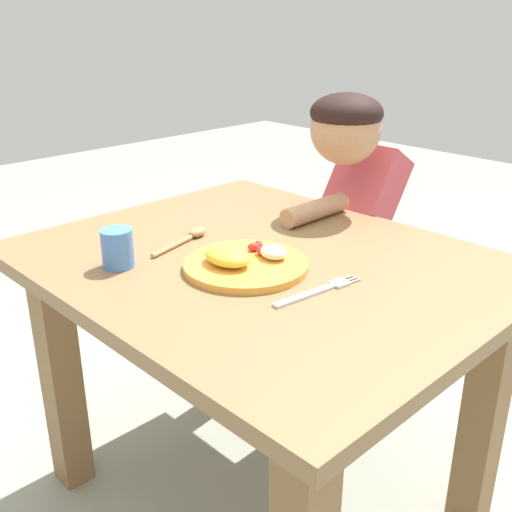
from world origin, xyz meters
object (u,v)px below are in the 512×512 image
object	(u,v)px
person	(358,235)
drinking_cup	(117,248)
spoon	(190,236)
plate	(244,262)
fork	(318,291)

from	to	relation	value
person	drinking_cup	bearing A→B (deg)	83.26
spoon	plate	bearing A→B (deg)	-110.90
fork	spoon	bearing A→B (deg)	96.51
spoon	drinking_cup	xyz separation A→B (m)	(0.02, -0.20, 0.03)
fork	drinking_cup	bearing A→B (deg)	125.15
spoon	fork	bearing A→B (deg)	-104.53
plate	spoon	world-z (taller)	plate
plate	spoon	bearing A→B (deg)	173.58
spoon	drinking_cup	world-z (taller)	drinking_cup
person	spoon	bearing A→B (deg)	78.57
spoon	person	xyz separation A→B (m)	(0.10, 0.52, -0.10)
plate	fork	xyz separation A→B (m)	(0.18, 0.02, -0.01)
plate	person	xyz separation A→B (m)	(-0.11, 0.54, -0.11)
fork	plate	bearing A→B (deg)	103.88
drinking_cup	person	world-z (taller)	person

